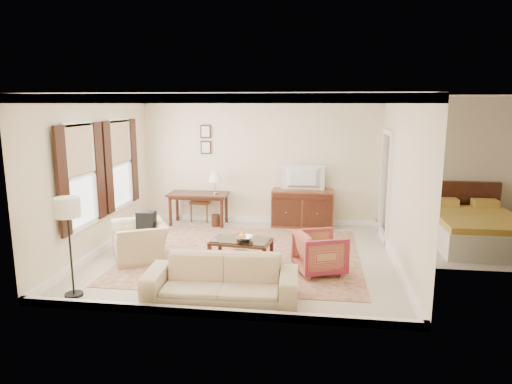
% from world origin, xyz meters
% --- Properties ---
extents(room_shell, '(5.51, 5.01, 2.91)m').
position_xyz_m(room_shell, '(0.00, 0.00, 2.47)').
color(room_shell, beige).
rests_on(room_shell, ground).
extents(annex_bedroom, '(3.00, 2.70, 2.90)m').
position_xyz_m(annex_bedroom, '(4.49, 1.15, 0.34)').
color(annex_bedroom, beige).
rests_on(annex_bedroom, ground).
extents(window_front, '(0.12, 1.56, 1.80)m').
position_xyz_m(window_front, '(-2.70, -0.70, 1.55)').
color(window_front, '#CCB284').
rests_on(window_front, room_shell).
extents(window_rear, '(0.12, 1.56, 1.80)m').
position_xyz_m(window_rear, '(-2.70, 0.90, 1.55)').
color(window_rear, '#CCB284').
rests_on(window_rear, room_shell).
extents(doorway, '(0.10, 1.12, 2.25)m').
position_xyz_m(doorway, '(2.71, 1.50, 1.08)').
color(doorway, white).
rests_on(doorway, room_shell).
extents(rug, '(4.26, 3.66, 0.01)m').
position_xyz_m(rug, '(-0.01, 0.06, 0.01)').
color(rug, '#57281D').
rests_on(rug, room_shell).
extents(writing_desk, '(1.35, 0.68, 0.74)m').
position_xyz_m(writing_desk, '(-1.38, 2.06, 0.63)').
color(writing_desk, '#3D1C11').
rests_on(writing_desk, room_shell).
extents(desk_chair, '(0.49, 0.49, 1.05)m').
position_xyz_m(desk_chair, '(-1.41, 2.41, 0.53)').
color(desk_chair, brown).
rests_on(desk_chair, room_shell).
extents(desk_lamp, '(0.32, 0.32, 0.50)m').
position_xyz_m(desk_lamp, '(-0.97, 2.06, 0.99)').
color(desk_lamp, silver).
rests_on(desk_lamp, writing_desk).
extents(framed_prints, '(0.25, 0.04, 0.68)m').
position_xyz_m(framed_prints, '(-1.28, 2.47, 1.94)').
color(framed_prints, '#3D1C11').
rests_on(framed_prints, room_shell).
extents(sideboard, '(1.38, 0.53, 0.85)m').
position_xyz_m(sideboard, '(1.00, 2.21, 0.42)').
color(sideboard, brown).
rests_on(sideboard, room_shell).
extents(tv, '(0.92, 0.53, 0.12)m').
position_xyz_m(tv, '(1.00, 2.19, 1.31)').
color(tv, black).
rests_on(tv, sideboard).
extents(coffee_table, '(1.10, 0.73, 0.44)m').
position_xyz_m(coffee_table, '(0.03, -0.39, 0.33)').
color(coffee_table, '#3D1C11').
rests_on(coffee_table, room_shell).
extents(fruit_bowl, '(0.42, 0.42, 0.10)m').
position_xyz_m(fruit_bowl, '(0.10, -0.44, 0.49)').
color(fruit_bowl, silver).
rests_on(fruit_bowl, coffee_table).
extents(book_a, '(0.28, 0.11, 0.38)m').
position_xyz_m(book_a, '(-0.14, -0.26, 0.17)').
color(book_a, brown).
rests_on(book_a, coffee_table).
extents(book_b, '(0.28, 0.08, 0.38)m').
position_xyz_m(book_b, '(0.14, -0.50, 0.17)').
color(book_b, brown).
rests_on(book_b, coffee_table).
extents(striped_armchair, '(0.91, 0.94, 0.76)m').
position_xyz_m(striped_armchair, '(1.40, -0.66, 0.38)').
color(striped_armchair, maroon).
rests_on(striped_armchair, room_shell).
extents(club_armchair, '(1.09, 1.22, 0.90)m').
position_xyz_m(club_armchair, '(-1.81, -0.39, 0.45)').
color(club_armchair, tan).
rests_on(club_armchair, room_shell).
extents(backpack, '(0.36, 0.39, 0.40)m').
position_xyz_m(backpack, '(-1.73, -0.27, 0.69)').
color(backpack, black).
rests_on(backpack, club_armchair).
extents(sofa, '(2.18, 0.73, 0.84)m').
position_xyz_m(sofa, '(0.01, -1.95, 0.42)').
color(sofa, tan).
rests_on(sofa, room_shell).
extents(floor_lamp, '(0.36, 0.36, 1.47)m').
position_xyz_m(floor_lamp, '(-2.17, -2.08, 1.22)').
color(floor_lamp, black).
rests_on(floor_lamp, room_shell).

